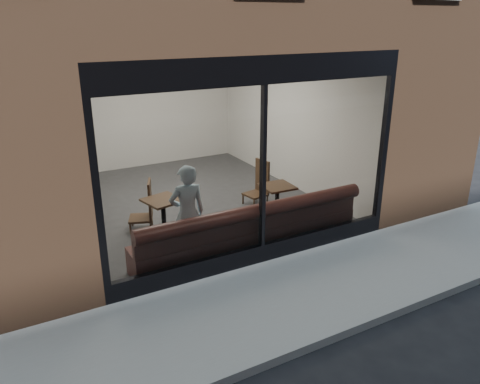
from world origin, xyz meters
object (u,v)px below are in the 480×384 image
cafe_table_left (163,200)px  cafe_chair_left (141,218)px  person (187,214)px  cafe_table_right (277,186)px  cafe_chair_right (255,194)px  banquette (249,239)px

cafe_table_left → cafe_chair_left: (-0.24, 0.57, -0.50)m
person → cafe_chair_left: bearing=-71.3°
cafe_table_right → cafe_chair_right: cafe_table_right is taller
banquette → cafe_chair_right: banquette is taller
cafe_table_right → person: bearing=-166.1°
cafe_table_left → cafe_table_right: size_ratio=1.04×
person → cafe_chair_right: 2.65m
cafe_table_right → banquette: bearing=-144.2°
person → cafe_table_right: person is taller
banquette → cafe_chair_left: size_ratio=9.62×
cafe_table_right → cafe_chair_left: 2.58m
cafe_chair_left → cafe_chair_right: same height
banquette → cafe_table_right: cafe_table_right is taller
cafe_table_left → cafe_chair_left: cafe_table_left is taller
banquette → cafe_chair_left: bearing=128.0°
banquette → cafe_table_left: size_ratio=6.79×
cafe_table_left → banquette: bearing=-46.1°
cafe_chair_left → cafe_chair_right: bearing=-156.9°
person → cafe_chair_right: (2.13, 1.48, -0.55)m
cafe_table_left → cafe_chair_left: bearing=113.2°
banquette → cafe_chair_right: (1.15, 1.73, 0.01)m
cafe_table_right → cafe_chair_right: (0.11, 0.98, -0.50)m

